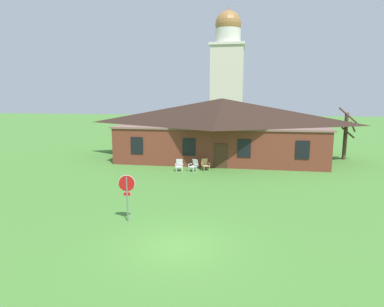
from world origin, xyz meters
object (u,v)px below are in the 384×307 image
stop_sign (127,189)px  lawn_chair_left_end (205,164)px  lawn_chair_near_door (194,165)px  lawn_chair_by_porch (179,165)px

stop_sign → lawn_chair_left_end: stop_sign is taller
lawn_chair_near_door → lawn_chair_left_end: bearing=32.6°
lawn_chair_near_door → lawn_chair_by_porch: bearing=-174.1°
lawn_chair_by_porch → lawn_chair_left_end: 2.14m
lawn_chair_near_door → stop_sign: bearing=-96.4°
lawn_chair_near_door → lawn_chair_left_end: size_ratio=1.00×
stop_sign → lawn_chair_near_door: (1.28, 11.41, -1.11)m
stop_sign → lawn_chair_by_porch: bearing=89.5°
lawn_chair_by_porch → lawn_chair_near_door: (1.18, 0.12, 0.00)m
lawn_chair_by_porch → lawn_chair_near_door: 1.19m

